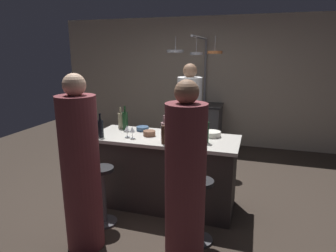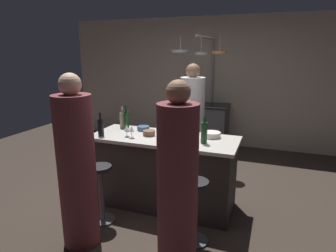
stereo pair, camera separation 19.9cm
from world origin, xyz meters
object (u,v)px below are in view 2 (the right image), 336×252
(cutting_board, at_px, (178,134))
(wine_bottle_dark, at_px, (101,127))
(chef, at_px, (192,126))
(bar_stool_right, at_px, (195,209))
(guest_left, at_px, (77,169))
(mixing_bowl_ceramic, at_px, (212,135))
(mixing_bowl_blue, at_px, (143,128))
(wine_bottle_rose, at_px, (163,131))
(wine_bottle_green, at_px, (204,132))
(potted_plant, at_px, (91,146))
(wine_bottle_red, at_px, (126,120))
(wine_glass_near_right_guest, at_px, (127,128))
(wine_bottle_white, at_px, (122,120))
(mixing_bowl_wooden, at_px, (149,133))
(bar_stool_left, at_px, (101,191))
(pepper_mill, at_px, (161,135))
(stove_range, at_px, (208,126))
(wine_glass_near_left_guest, at_px, (186,133))
(guest_right, at_px, (177,184))
(wine_glass_by_chef, at_px, (131,129))

(cutting_board, bearing_deg, wine_bottle_dark, -156.34)
(chef, distance_m, cutting_board, 0.86)
(bar_stool_right, height_order, wine_bottle_dark, wine_bottle_dark)
(guest_left, xyz_separation_m, mixing_bowl_ceramic, (1.06, 1.20, 0.13))
(cutting_board, relative_size, mixing_bowl_blue, 2.00)
(wine_bottle_rose, bearing_deg, mixing_bowl_blue, 139.82)
(bar_stool_right, distance_m, wine_bottle_green, 0.85)
(potted_plant, height_order, wine_bottle_red, wine_bottle_red)
(wine_bottle_rose, height_order, mixing_bowl_ceramic, wine_bottle_rose)
(chef, relative_size, wine_glass_near_right_guest, 11.94)
(wine_bottle_white, xyz_separation_m, mixing_bowl_wooden, (0.49, -0.22, -0.08))
(bar_stool_left, distance_m, wine_glass_near_right_guest, 0.79)
(mixing_bowl_blue, height_order, mixing_bowl_ceramic, mixing_bowl_ceramic)
(chef, height_order, pepper_mill, chef)
(wine_bottle_rose, height_order, wine_bottle_dark, wine_bottle_rose)
(wine_bottle_white, relative_size, mixing_bowl_wooden, 1.94)
(cutting_board, bearing_deg, stove_range, 93.28)
(mixing_bowl_ceramic, bearing_deg, wine_bottle_red, -178.44)
(mixing_bowl_ceramic, bearing_deg, wine_glass_near_right_guest, -161.31)
(stove_range, bearing_deg, wine_glass_near_left_guest, -82.97)
(potted_plant, xyz_separation_m, wine_bottle_white, (1.03, -0.69, 0.71))
(mixing_bowl_blue, distance_m, mixing_bowl_ceramic, 0.92)
(wine_bottle_rose, relative_size, mixing_bowl_ceramic, 1.46)
(chef, relative_size, potted_plant, 3.35)
(bar_stool_left, relative_size, bar_stool_right, 1.00)
(guest_right, relative_size, wine_glass_near_right_guest, 11.59)
(wine_bottle_red, xyz_separation_m, wine_bottle_white, (-0.09, 0.06, -0.02))
(pepper_mill, height_order, wine_bottle_red, wine_bottle_red)
(bar_stool_right, xyz_separation_m, pepper_mill, (-0.50, 0.35, 0.63))
(pepper_mill, xyz_separation_m, mixing_bowl_ceramic, (0.48, 0.46, -0.07))
(wine_glass_by_chef, bearing_deg, wine_bottle_rose, 3.23)
(wine_glass_near_left_guest, distance_m, mixing_bowl_ceramic, 0.37)
(guest_right, bearing_deg, chef, 102.28)
(wine_glass_near_left_guest, height_order, mixing_bowl_ceramic, wine_glass_near_left_guest)
(wine_bottle_red, bearing_deg, wine_glass_near_left_guest, -15.05)
(wine_bottle_rose, bearing_deg, mixing_bowl_ceramic, 33.95)
(guest_right, height_order, wine_bottle_red, guest_right)
(wine_bottle_rose, xyz_separation_m, wine_glass_by_chef, (-0.39, -0.02, -0.01))
(bar_stool_left, distance_m, cutting_board, 1.14)
(guest_left, relative_size, wine_glass_near_right_guest, 11.81)
(chef, xyz_separation_m, mixing_bowl_blue, (-0.44, -0.81, 0.12))
(guest_left, height_order, wine_glass_near_right_guest, guest_left)
(guest_right, relative_size, wine_bottle_white, 5.81)
(wine_bottle_green, relative_size, wine_glass_near_right_guest, 2.22)
(potted_plant, bearing_deg, wine_glass_near_left_guest, -26.02)
(pepper_mill, bearing_deg, mixing_bowl_blue, 133.67)
(wine_glass_by_chef, bearing_deg, stove_range, 82.54)
(bar_stool_right, relative_size, pepper_mill, 3.24)
(bar_stool_right, height_order, wine_bottle_red, wine_bottle_red)
(pepper_mill, distance_m, mixing_bowl_wooden, 0.38)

